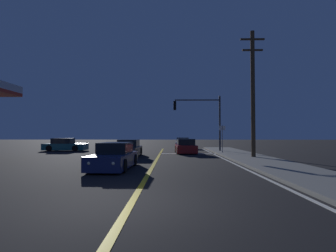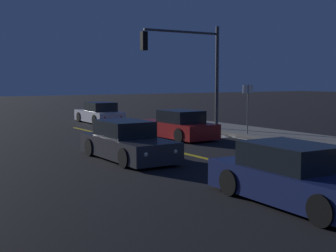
{
  "view_description": "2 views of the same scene",
  "coord_description": "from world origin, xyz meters",
  "px_view_note": "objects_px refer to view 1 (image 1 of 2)",
  "views": [
    {
      "loc": [
        1.03,
        -6.53,
        1.77
      ],
      "look_at": [
        0.7,
        18.49,
        2.55
      ],
      "focal_mm": 28.39,
      "sensor_mm": 36.0,
      "label": 1
    },
    {
      "loc": [
        -9.85,
        -0.01,
        2.78
      ],
      "look_at": [
        -0.65,
        14.53,
        1.07
      ],
      "focal_mm": 50.1,
      "sensor_mm": 36.0,
      "label": 2
    }
  ],
  "objects_px": {
    "car_parked_curb_teal": "(65,145)",
    "car_far_approaching_navy": "(114,157)",
    "car_side_waiting_charcoal": "(128,149)",
    "utility_pole_right": "(253,92)",
    "traffic_signal_near_right": "(202,114)",
    "car_distant_tail_white": "(183,143)",
    "car_following_oncoming_red": "(186,147)",
    "street_sign_corner": "(222,135)"
  },
  "relations": [
    {
      "from": "car_distant_tail_white",
      "to": "utility_pole_right",
      "type": "relative_size",
      "value": 0.48
    },
    {
      "from": "traffic_signal_near_right",
      "to": "street_sign_corner",
      "type": "height_order",
      "value": "traffic_signal_near_right"
    },
    {
      "from": "car_distant_tail_white",
      "to": "traffic_signal_near_right",
      "type": "relative_size",
      "value": 0.8
    },
    {
      "from": "car_far_approaching_navy",
      "to": "utility_pole_right",
      "type": "relative_size",
      "value": 0.49
    },
    {
      "from": "car_following_oncoming_red",
      "to": "car_distant_tail_white",
      "type": "relative_size",
      "value": 0.96
    },
    {
      "from": "car_following_oncoming_red",
      "to": "car_side_waiting_charcoal",
      "type": "xyz_separation_m",
      "value": [
        -4.74,
        -3.87,
        0.0
      ]
    },
    {
      "from": "car_following_oncoming_red",
      "to": "utility_pole_right",
      "type": "distance_m",
      "value": 8.43
    },
    {
      "from": "traffic_signal_near_right",
      "to": "street_sign_corner",
      "type": "distance_m",
      "value": 3.76
    },
    {
      "from": "car_side_waiting_charcoal",
      "to": "traffic_signal_near_right",
      "type": "xyz_separation_m",
      "value": [
        6.49,
        5.4,
        3.2
      ]
    },
    {
      "from": "car_distant_tail_white",
      "to": "street_sign_corner",
      "type": "distance_m",
      "value": 11.11
    },
    {
      "from": "car_distant_tail_white",
      "to": "utility_pole_right",
      "type": "bearing_deg",
      "value": -71.97
    },
    {
      "from": "car_parked_curb_teal",
      "to": "car_far_approaching_navy",
      "type": "relative_size",
      "value": 0.97
    },
    {
      "from": "car_side_waiting_charcoal",
      "to": "street_sign_corner",
      "type": "height_order",
      "value": "street_sign_corner"
    },
    {
      "from": "utility_pole_right",
      "to": "traffic_signal_near_right",
      "type": "bearing_deg",
      "value": 111.54
    },
    {
      "from": "utility_pole_right",
      "to": "street_sign_corner",
      "type": "distance_m",
      "value": 5.56
    },
    {
      "from": "car_following_oncoming_red",
      "to": "car_side_waiting_charcoal",
      "type": "relative_size",
      "value": 0.95
    },
    {
      "from": "car_side_waiting_charcoal",
      "to": "utility_pole_right",
      "type": "relative_size",
      "value": 0.49
    },
    {
      "from": "car_parked_curb_teal",
      "to": "car_distant_tail_white",
      "type": "xyz_separation_m",
      "value": [
        12.78,
        6.07,
        -0.0
      ]
    },
    {
      "from": "car_side_waiting_charcoal",
      "to": "traffic_signal_near_right",
      "type": "distance_m",
      "value": 9.03
    },
    {
      "from": "car_far_approaching_navy",
      "to": "street_sign_corner",
      "type": "bearing_deg",
      "value": -124.92
    },
    {
      "from": "car_far_approaching_navy",
      "to": "utility_pole_right",
      "type": "bearing_deg",
      "value": -145.95
    },
    {
      "from": "car_distant_tail_white",
      "to": "car_far_approaching_navy",
      "type": "distance_m",
      "value": 20.99
    },
    {
      "from": "car_distant_tail_white",
      "to": "car_far_approaching_navy",
      "type": "xyz_separation_m",
      "value": [
        -4.37,
        -20.53,
        0.0
      ]
    },
    {
      "from": "utility_pole_right",
      "to": "street_sign_corner",
      "type": "relative_size",
      "value": 3.62
    },
    {
      "from": "car_side_waiting_charcoal",
      "to": "car_far_approaching_navy",
      "type": "bearing_deg",
      "value": 93.75
    },
    {
      "from": "car_side_waiting_charcoal",
      "to": "utility_pole_right",
      "type": "bearing_deg",
      "value": 169.29
    },
    {
      "from": "car_following_oncoming_red",
      "to": "car_parked_curb_teal",
      "type": "distance_m",
      "value": 13.09
    },
    {
      "from": "car_distant_tail_white",
      "to": "utility_pole_right",
      "type": "distance_m",
      "value": 16.21
    },
    {
      "from": "car_far_approaching_navy",
      "to": "street_sign_corner",
      "type": "height_order",
      "value": "street_sign_corner"
    },
    {
      "from": "car_distant_tail_white",
      "to": "street_sign_corner",
      "type": "height_order",
      "value": "street_sign_corner"
    },
    {
      "from": "traffic_signal_near_right",
      "to": "car_side_waiting_charcoal",
      "type": "bearing_deg",
      "value": 39.74
    },
    {
      "from": "traffic_signal_near_right",
      "to": "utility_pole_right",
      "type": "height_order",
      "value": "utility_pole_right"
    },
    {
      "from": "car_following_oncoming_red",
      "to": "car_distant_tail_white",
      "type": "xyz_separation_m",
      "value": [
        0.11,
        9.34,
        0.0
      ]
    },
    {
      "from": "traffic_signal_near_right",
      "to": "car_distant_tail_white",
      "type": "bearing_deg",
      "value": -78.07
    },
    {
      "from": "car_following_oncoming_red",
      "to": "car_side_waiting_charcoal",
      "type": "bearing_deg",
      "value": -143.22
    },
    {
      "from": "car_following_oncoming_red",
      "to": "utility_pole_right",
      "type": "xyz_separation_m",
      "value": [
        4.59,
        -5.64,
        4.26
      ]
    },
    {
      "from": "car_far_approaching_navy",
      "to": "traffic_signal_near_right",
      "type": "distance_m",
      "value": 14.43
    },
    {
      "from": "car_parked_curb_teal",
      "to": "utility_pole_right",
      "type": "relative_size",
      "value": 0.48
    },
    {
      "from": "car_distant_tail_white",
      "to": "car_far_approaching_navy",
      "type": "relative_size",
      "value": 0.97
    },
    {
      "from": "car_parked_curb_teal",
      "to": "car_far_approaching_navy",
      "type": "xyz_separation_m",
      "value": [
        8.41,
        -14.46,
        -0.0
      ]
    },
    {
      "from": "utility_pole_right",
      "to": "street_sign_corner",
      "type": "bearing_deg",
      "value": 107.74
    },
    {
      "from": "car_following_oncoming_red",
      "to": "utility_pole_right",
      "type": "height_order",
      "value": "utility_pole_right"
    }
  ]
}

